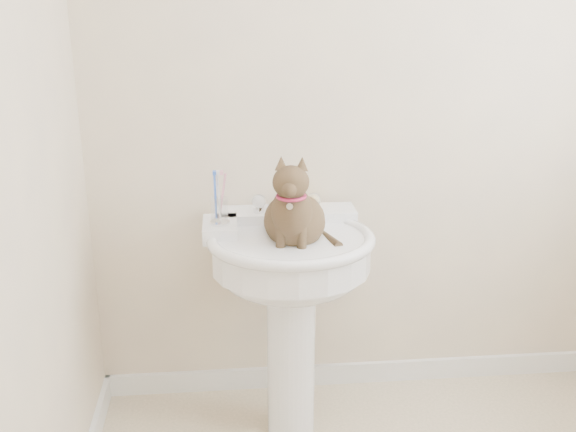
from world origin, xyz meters
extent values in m
cube|color=white|center=(0.00, 1.09, 0.04)|extent=(2.20, 0.02, 0.09)
cylinder|color=white|center=(-0.37, 0.80, 0.31)|extent=(0.17, 0.17, 0.62)
cylinder|color=white|center=(-0.37, 0.80, 0.72)|extent=(0.55, 0.55, 0.12)
ellipsoid|color=white|center=(-0.37, 0.80, 0.66)|extent=(0.51, 0.44, 0.20)
torus|color=white|center=(-0.37, 0.80, 0.78)|extent=(0.58, 0.58, 0.04)
cube|color=white|center=(-0.37, 1.00, 0.79)|extent=(0.51, 0.14, 0.06)
cube|color=white|center=(-0.61, 0.88, 0.79)|extent=(0.12, 0.18, 0.06)
cylinder|color=silver|center=(-0.37, 0.96, 0.84)|extent=(0.05, 0.05, 0.05)
cylinder|color=silver|center=(-0.37, 0.91, 0.87)|extent=(0.04, 0.04, 0.14)
sphere|color=white|center=(-0.48, 0.98, 0.86)|extent=(0.06, 0.06, 0.06)
sphere|color=white|center=(-0.26, 0.98, 0.86)|extent=(0.06, 0.06, 0.06)
cube|color=gold|center=(-0.28, 1.04, 0.83)|extent=(0.09, 0.06, 0.03)
cylinder|color=silver|center=(-0.61, 0.86, 0.82)|extent=(0.07, 0.07, 0.01)
cylinder|color=white|center=(-0.61, 0.86, 0.87)|extent=(0.06, 0.06, 0.09)
cylinder|color=blue|center=(-0.62, 0.86, 0.92)|extent=(0.01, 0.01, 0.17)
cylinder|color=silver|center=(-0.61, 0.86, 0.92)|extent=(0.01, 0.01, 0.17)
cylinder|color=pink|center=(-0.60, 0.86, 0.92)|extent=(0.01, 0.01, 0.17)
ellipsoid|color=#503926|center=(-0.36, 0.82, 0.84)|extent=(0.21, 0.24, 0.19)
ellipsoid|color=#503926|center=(-0.36, 0.73, 0.90)|extent=(0.14, 0.13, 0.17)
ellipsoid|color=#503926|center=(-0.36, 0.70, 1.01)|extent=(0.12, 0.11, 0.11)
cone|color=#503926|center=(-0.39, 0.72, 1.06)|extent=(0.04, 0.04, 0.05)
cone|color=#503926|center=(-0.32, 0.72, 1.06)|extent=(0.04, 0.04, 0.05)
cylinder|color=#503926|center=(-0.25, 0.84, 0.77)|extent=(0.03, 0.03, 0.22)
torus|color=maroon|center=(-0.36, 0.71, 0.96)|extent=(0.10, 0.10, 0.01)
camera|label=1|loc=(-0.58, -1.35, 1.61)|focal=42.00mm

